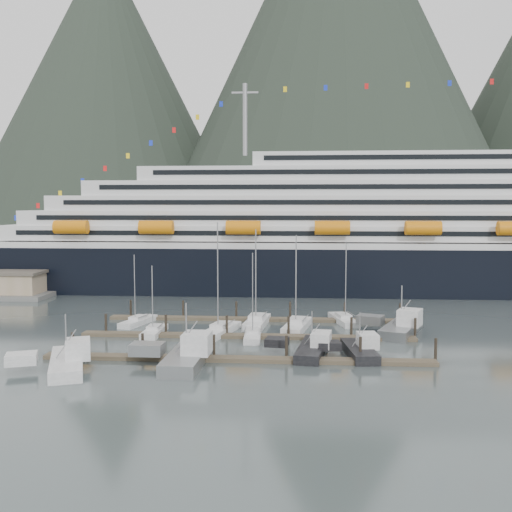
% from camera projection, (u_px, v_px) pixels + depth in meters
% --- Properties ---
extents(ground, '(1600.00, 1600.00, 0.00)m').
position_uv_depth(ground, '(281.00, 343.00, 82.54)').
color(ground, '#4D5B5A').
rests_on(ground, ground).
extents(mountains, '(870.00, 440.00, 420.00)m').
position_uv_depth(mountains, '(347.00, 73.00, 649.93)').
color(mountains, black).
rests_on(mountains, ground).
extents(cruise_ship, '(210.00, 30.40, 50.30)m').
position_uv_depth(cruise_ship, '(423.00, 237.00, 133.91)').
color(cruise_ship, black).
rests_on(cruise_ship, ground).
extents(dock_near, '(48.18, 2.28, 3.20)m').
position_uv_depth(dock_near, '(238.00, 359.00, 72.99)').
color(dock_near, '#43392B').
rests_on(dock_near, ground).
extents(dock_mid, '(48.18, 2.28, 3.20)m').
position_uv_depth(dock_mid, '(247.00, 336.00, 85.91)').
color(dock_mid, '#43392B').
rests_on(dock_mid, ground).
extents(dock_far, '(48.18, 2.28, 3.20)m').
position_uv_depth(dock_far, '(254.00, 319.00, 98.83)').
color(dock_far, '#43392B').
rests_on(dock_far, ground).
extents(sailboat_a, '(2.42, 8.08, 10.66)m').
position_uv_depth(sailboat_a, '(154.00, 332.00, 88.03)').
color(sailboat_a, '#BCBCBC').
rests_on(sailboat_a, ground).
extents(sailboat_b, '(5.22, 10.80, 17.02)m').
position_uv_depth(sailboat_b, '(221.00, 331.00, 88.65)').
color(sailboat_b, '#BCBCBC').
rests_on(sailboat_b, ground).
extents(sailboat_c, '(4.83, 11.15, 15.07)m').
position_uv_depth(sailboat_c, '(297.00, 326.00, 91.82)').
color(sailboat_c, '#BCBCBC').
rests_on(sailboat_c, ground).
extents(sailboat_d, '(2.61, 9.58, 12.68)m').
position_uv_depth(sailboat_d, '(253.00, 335.00, 85.72)').
color(sailboat_d, '#BCBCBC').
rests_on(sailboat_d, ground).
extents(sailboat_e, '(4.43, 9.15, 11.63)m').
position_uv_depth(sailboat_e, '(138.00, 322.00, 95.66)').
color(sailboat_e, '#BCBCBC').
rests_on(sailboat_e, ground).
extents(sailboat_f, '(3.94, 10.57, 15.85)m').
position_uv_depth(sailboat_f, '(257.00, 323.00, 94.74)').
color(sailboat_f, '#BCBCBC').
rests_on(sailboat_f, ground).
extents(sailboat_g, '(4.63, 10.35, 13.68)m').
position_uv_depth(sailboat_g, '(343.00, 320.00, 96.99)').
color(sailboat_g, '#BCBCBC').
rests_on(sailboat_g, ground).
extents(trawler_a, '(10.57, 13.30, 7.07)m').
position_uv_depth(trawler_a, '(65.00, 361.00, 69.31)').
color(trawler_a, '#BCBCBC').
rests_on(trawler_a, ground).
extents(trawler_b, '(9.64, 12.65, 8.23)m').
position_uv_depth(trawler_b, '(185.00, 357.00, 71.19)').
color(trawler_b, gray).
rests_on(trawler_b, ground).
extents(trawler_c, '(8.70, 12.21, 6.03)m').
position_uv_depth(trawler_c, '(311.00, 348.00, 76.44)').
color(trawler_c, black).
rests_on(trawler_c, ground).
extents(trawler_d, '(7.79, 10.49, 6.03)m').
position_uv_depth(trawler_d, '(358.00, 350.00, 75.48)').
color(trawler_d, black).
rests_on(trawler_d, ground).
extents(trawler_e, '(10.70, 12.83, 7.98)m').
position_uv_depth(trawler_e, '(400.00, 327.00, 88.37)').
color(trawler_e, gray).
rests_on(trawler_e, ground).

